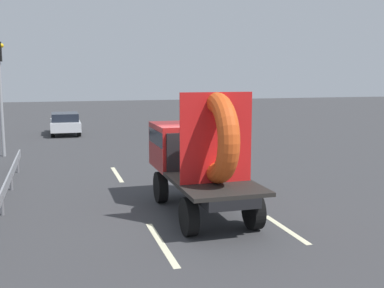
# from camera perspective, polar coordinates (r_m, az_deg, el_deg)

# --- Properties ---
(ground_plane) EXTENTS (120.00, 120.00, 0.00)m
(ground_plane) POSITION_cam_1_polar(r_m,az_deg,el_deg) (13.35, 0.95, -8.37)
(ground_plane) COLOR #38383A
(flatbed_truck) EXTENTS (2.02, 5.04, 3.45)m
(flatbed_truck) POSITION_cam_1_polar(r_m,az_deg,el_deg) (13.30, 0.61, -1.04)
(flatbed_truck) COLOR black
(flatbed_truck) RESTS_ON ground_plane
(distant_sedan) EXTENTS (1.86, 4.34, 1.42)m
(distant_sedan) POSITION_cam_1_polar(r_m,az_deg,el_deg) (31.76, -15.34, 2.53)
(distant_sedan) COLOR black
(distant_sedan) RESTS_ON ground_plane
(traffic_light) EXTENTS (0.42, 0.36, 5.41)m
(traffic_light) POSITION_cam_1_polar(r_m,az_deg,el_deg) (23.78, -22.54, 7.06)
(traffic_light) COLOR gray
(traffic_light) RESTS_ON ground_plane
(guardrail) EXTENTS (0.10, 11.91, 0.71)m
(guardrail) POSITION_cam_1_polar(r_m,az_deg,el_deg) (15.41, -21.83, -4.68)
(guardrail) COLOR gray
(guardrail) RESTS_ON ground_plane
(lane_dash_left_near) EXTENTS (0.16, 2.96, 0.01)m
(lane_dash_left_near) POSITION_cam_1_polar(r_m,az_deg,el_deg) (11.00, -3.80, -12.09)
(lane_dash_left_near) COLOR beige
(lane_dash_left_near) RESTS_ON ground_plane
(lane_dash_left_far) EXTENTS (0.16, 2.87, 0.01)m
(lane_dash_left_far) POSITION_cam_1_polar(r_m,az_deg,el_deg) (18.50, -9.22, -3.70)
(lane_dash_left_far) COLOR beige
(lane_dash_left_far) RESTS_ON ground_plane
(lane_dash_right_near) EXTENTS (0.16, 2.32, 0.01)m
(lane_dash_right_near) POSITION_cam_1_polar(r_m,az_deg,el_deg) (12.18, 11.43, -10.20)
(lane_dash_right_near) COLOR beige
(lane_dash_right_near) RESTS_ON ground_plane
(lane_dash_right_far) EXTENTS (0.16, 2.19, 0.01)m
(lane_dash_right_far) POSITION_cam_1_polar(r_m,az_deg,el_deg) (18.96, 0.68, -3.30)
(lane_dash_right_far) COLOR beige
(lane_dash_right_far) RESTS_ON ground_plane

